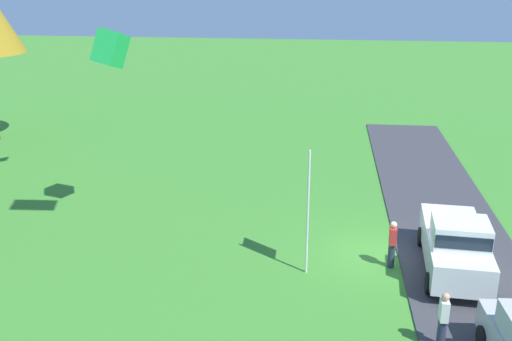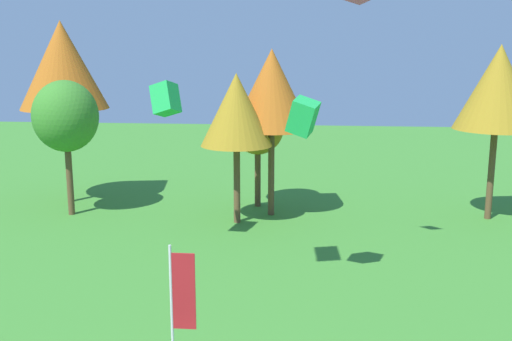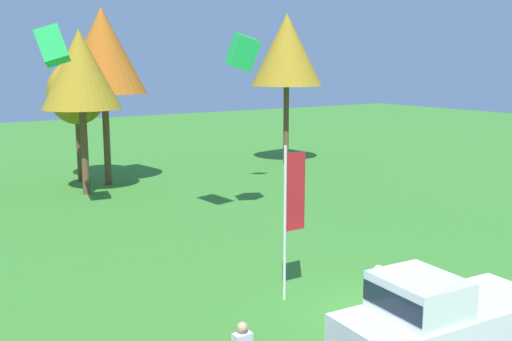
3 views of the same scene
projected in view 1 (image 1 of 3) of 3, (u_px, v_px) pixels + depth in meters
The scene contains 7 objects.
ground_plane at pixel (379, 256), 21.52m from camera, with size 120.00×120.00×0.00m, color #3D842D.
pavement_strip at pixel (461, 259), 21.21m from camera, with size 36.00×4.40×0.06m, color #38383D.
car_pickup_far_end at pixel (456, 244), 19.95m from camera, with size 5.12×2.34×2.14m.
person_on_lawn at pixel (443, 320), 16.17m from camera, with size 0.36×0.24×1.71m.
person_watching_sky at pixel (392, 244), 20.46m from camera, with size 0.36×0.24×1.71m.
flag_banner at pixel (308, 194), 19.69m from camera, with size 0.71×0.08×4.37m.
kite_box_low_drifter at pixel (110, 48), 22.02m from camera, with size 0.89×0.89×1.24m, color green.
Camera 1 is at (-19.60, 2.29, 10.13)m, focal length 42.00 mm.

